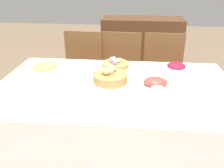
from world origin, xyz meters
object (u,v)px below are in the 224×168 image
ham_platter (155,83)px  fork (98,107)px  chair_far_left (81,73)px  chair_far_right (163,76)px  bread_basket (110,76)px  egg_basket (115,64)px  drinking_cup (157,93)px  spoon (151,109)px  dinner_plate (122,107)px  chair_far_center (120,74)px  beet_salad_bowl (176,69)px  knife (146,109)px  pineapple_bowl (45,68)px  sideboard (141,51)px  butter_dish (83,89)px

ham_platter → fork: size_ratio=1.28×
chair_far_left → chair_far_right: same height
bread_basket → egg_basket: bread_basket is taller
ham_platter → drinking_cup: (-0.00, -0.18, 0.01)m
spoon → dinner_plate: bearing=175.7°
bread_basket → spoon: bearing=-53.0°
chair_far_center → drinking_cup: bearing=-71.1°
drinking_cup → bread_basket: bearing=144.2°
beet_salad_bowl → knife: bearing=-114.4°
chair_far_center → bread_basket: chair_far_center is taller
pineapple_bowl → drinking_cup: (0.86, -0.35, -0.00)m
fork → drinking_cup: 0.39m
bread_basket → spoon: bread_basket is taller
chair_far_right → beet_salad_bowl: size_ratio=5.61×
chair_far_left → bread_basket: (0.40, -0.78, 0.31)m
chair_far_right → egg_basket: bearing=-132.7°
chair_far_center → sideboard: bearing=78.7°
bread_basket → drinking_cup: bread_basket is taller
chair_far_center → ham_platter: size_ratio=3.63×
sideboard → dinner_plate: sideboard is taller
bread_basket → beet_salad_bowl: size_ratio=1.53×
bread_basket → pineapple_bowl: (-0.53, 0.11, -0.00)m
ham_platter → knife: bearing=-103.2°
chair_far_center → beet_salad_bowl: size_ratio=5.61×
chair_far_left → spoon: size_ratio=4.65×
ham_platter → pineapple_bowl: (-0.86, 0.16, 0.02)m
chair_far_left → egg_basket: bearing=-43.8°
dinner_plate → drinking_cup: 0.26m
sideboard → drinking_cup: (0.05, -2.00, 0.34)m
pineapple_bowl → beet_salad_bowl: size_ratio=1.30×
drinking_cup → butter_dish: (-0.49, 0.05, -0.02)m
spoon → drinking_cup: drinking_cup is taller
egg_basket → pineapple_bowl: 0.58m
drinking_cup → spoon: bearing=-107.4°
knife → spoon: (0.03, 0.00, 0.00)m
chair_far_center → spoon: 1.21m
sideboard → dinner_plate: bearing=-94.4°
beet_salad_bowl → bread_basket: bearing=-161.1°
chair_far_right → ham_platter: (-0.16, -0.84, 0.29)m
dinner_plate → chair_far_right: bearing=72.0°
pineapple_bowl → fork: bearing=-44.3°
chair_far_left → sideboard: size_ratio=0.83×
sideboard → butter_dish: bearing=-102.7°
chair_far_left → sideboard: sideboard is taller
ham_platter → knife: 0.33m
sideboard → spoon: bearing=-89.7°
chair_far_left → beet_salad_bowl: size_ratio=5.61×
bread_basket → egg_basket: size_ratio=1.11×
sideboard → bread_basket: bearing=-98.7°
pineapple_bowl → spoon: 0.95m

